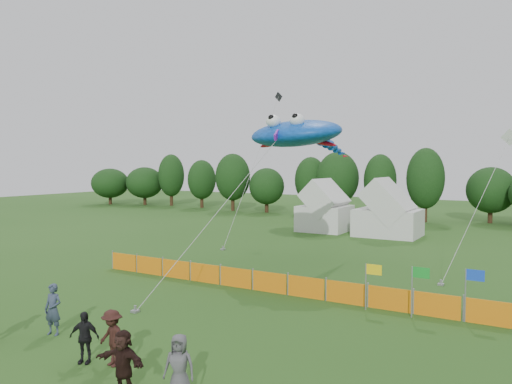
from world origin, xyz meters
The scene contains 14 objects.
ground centered at (0.00, 0.00, 0.00)m, with size 160.00×160.00×0.00m, color #234C16.
treeline centered at (1.61, 44.93, 4.18)m, with size 104.57×8.78×8.36m.
tent_left centered at (-7.64, 31.69, 1.99)m, with size 4.48×4.48×3.95m.
tent_right centered at (-1.47, 31.32, 1.96)m, with size 5.51×4.41×3.89m.
barrier_fence centered at (-1.10, 9.16, 0.50)m, with size 21.90×0.06×1.00m.
flag_row centered at (9.18, 8.86, 1.45)m, with size 10.73×0.70×2.25m.
spectator_a centered at (-5.04, -0.39, 0.96)m, with size 0.70×0.46×1.93m, color #303B51.
spectator_c centered at (-0.96, -1.31, 0.90)m, with size 1.16×0.67×1.80m, color black.
spectator_d centered at (-1.92, -1.60, 0.84)m, with size 0.98×0.41×1.67m, color black.
spectator_e centered at (2.29, -1.95, 0.89)m, with size 0.87×0.57×1.78m, color #4E4D52.
spectator_f centered at (0.73, -2.50, 0.90)m, with size 1.66×0.53×1.79m, color black.
stingray_kite centered at (-2.78, 15.95, 8.24)m, with size 7.51×20.85×9.41m.
small_kite_white centered at (7.64, 22.17, 5.69)m, with size 3.10×10.65×8.78m.
small_kite_dark centered at (-10.36, 23.84, 7.40)m, with size 1.19×10.13×12.90m.
Camera 1 is at (10.87, -12.30, 6.42)m, focal length 35.00 mm.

